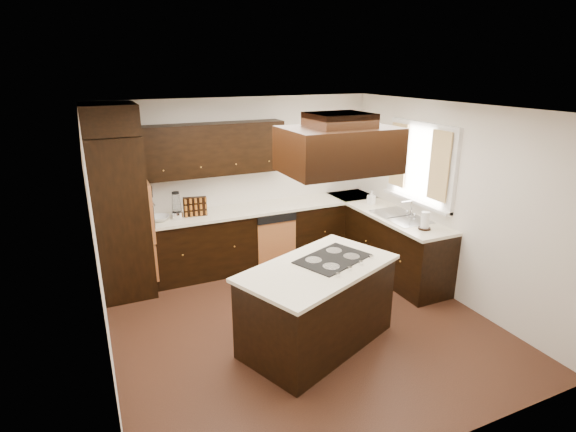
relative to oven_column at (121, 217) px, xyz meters
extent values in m
cube|color=#552F1D|center=(1.78, -1.71, -1.07)|extent=(4.20, 4.20, 0.02)
cube|color=white|center=(1.78, -1.71, 1.45)|extent=(4.20, 4.20, 0.02)
cube|color=silver|center=(1.78, 0.40, 0.19)|extent=(4.20, 0.02, 2.50)
cube|color=silver|center=(1.78, -3.81, 0.19)|extent=(4.20, 0.02, 2.50)
cube|color=silver|center=(-0.33, -1.71, 0.19)|extent=(0.02, 4.20, 2.50)
cube|color=silver|center=(3.88, -1.71, 0.19)|extent=(0.02, 4.20, 2.50)
cube|color=black|center=(0.00, 0.00, 0.00)|extent=(0.65, 0.75, 2.12)
cube|color=#C0703A|center=(0.35, 0.00, 0.06)|extent=(0.05, 0.62, 0.78)
cube|color=black|center=(1.81, 0.09, -0.62)|extent=(2.93, 0.60, 0.88)
cube|color=black|center=(3.58, -0.80, -0.62)|extent=(0.60, 2.40, 0.88)
cube|color=white|center=(1.81, 0.08, -0.16)|extent=(2.93, 0.63, 0.04)
cube|color=white|center=(3.56, -0.80, -0.16)|extent=(0.63, 2.40, 0.04)
cube|color=black|center=(1.34, 0.23, 0.75)|extent=(2.00, 0.34, 0.72)
cube|color=#C0703A|center=(2.10, -0.20, -0.66)|extent=(0.60, 0.05, 0.72)
cube|color=white|center=(3.85, -1.16, 0.59)|extent=(0.06, 1.32, 1.12)
cube|color=white|center=(3.87, -1.16, 0.59)|extent=(0.00, 1.20, 1.00)
cube|color=#FCEEBB|center=(3.79, -1.57, 0.64)|extent=(0.02, 0.34, 0.90)
cube|color=#FCEEBB|center=(3.79, -0.74, 0.64)|extent=(0.02, 0.34, 0.90)
cube|color=silver|center=(3.58, -1.16, -0.14)|extent=(0.52, 0.84, 0.01)
cube|color=black|center=(1.76, -2.12, -0.62)|extent=(1.85, 1.45, 0.88)
cube|color=white|center=(1.76, -2.12, -0.16)|extent=(1.93, 1.53, 0.04)
cube|color=black|center=(1.99, -2.03, -0.13)|extent=(0.91, 0.77, 0.01)
cube|color=black|center=(1.88, -2.25, 1.10)|extent=(1.05, 0.72, 0.42)
cube|color=black|center=(1.88, -2.25, 1.38)|extent=(0.55, 0.50, 0.13)
cylinder|color=silver|center=(0.73, 0.04, -0.09)|extent=(0.15, 0.15, 0.10)
cone|color=silver|center=(0.73, 0.04, 0.09)|extent=(0.13, 0.13, 0.26)
cube|color=black|center=(0.99, 0.08, -0.01)|extent=(0.33, 0.14, 0.27)
imported|color=white|center=(0.49, 0.07, -0.11)|extent=(0.34, 0.34, 0.07)
imported|color=white|center=(3.55, -0.47, -0.03)|extent=(0.12, 0.12, 0.21)
cylinder|color=white|center=(3.53, -1.69, -0.02)|extent=(0.12, 0.12, 0.23)
camera|label=1|loc=(-0.30, -5.90, 1.84)|focal=28.00mm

